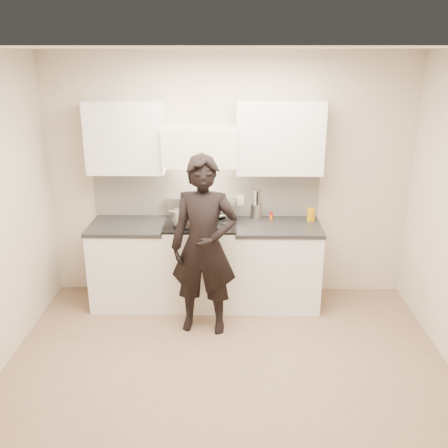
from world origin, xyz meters
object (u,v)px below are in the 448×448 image
(utensil_crock, at_px, (256,210))
(person, at_px, (204,246))
(stove, at_px, (201,262))
(counter_right, at_px, (276,264))
(wok, at_px, (217,207))

(utensil_crock, bearing_deg, person, -125.03)
(stove, bearing_deg, person, -83.06)
(counter_right, height_order, person, person)
(stove, relative_size, wok, 1.89)
(wok, height_order, person, person)
(stove, bearing_deg, utensil_crock, 17.92)
(wok, bearing_deg, utensil_crock, 6.70)
(stove, xyz_separation_m, person, (0.07, -0.57, 0.42))
(wok, distance_m, person, 0.74)
(wok, distance_m, utensil_crock, 0.44)
(counter_right, distance_m, wok, 0.91)
(counter_right, height_order, utensil_crock, utensil_crock)
(utensil_crock, bearing_deg, counter_right, -40.91)
(person, bearing_deg, utensil_crock, 60.97)
(wok, bearing_deg, person, -98.02)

